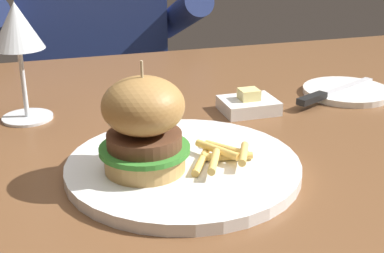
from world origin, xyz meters
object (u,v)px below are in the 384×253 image
(burger_sandwich, at_px, (144,125))
(table_knife, at_px, (330,93))
(wine_glass, at_px, (17,32))
(butter_dish, at_px, (248,104))
(main_plate, at_px, (183,167))
(bread_plate, at_px, (347,91))
(diner_person, at_px, (96,95))

(burger_sandwich, relative_size, table_knife, 0.68)
(burger_sandwich, bearing_deg, table_knife, 28.10)
(wine_glass, distance_m, table_knife, 0.49)
(wine_glass, relative_size, table_knife, 0.93)
(table_knife, xyz_separation_m, butter_dish, (-0.15, -0.01, -0.00))
(burger_sandwich, xyz_separation_m, butter_dish, (0.20, 0.17, -0.06))
(main_plate, bearing_deg, burger_sandwich, -172.02)
(main_plate, relative_size, butter_dish, 3.31)
(burger_sandwich, distance_m, bread_plate, 0.44)
(main_plate, relative_size, diner_person, 0.23)
(butter_dish, bearing_deg, main_plate, -132.17)
(diner_person, bearing_deg, main_plate, -89.87)
(wine_glass, distance_m, diner_person, 0.71)
(bread_plate, bearing_deg, burger_sandwich, -152.22)
(bread_plate, bearing_deg, table_knife, -154.77)
(table_knife, distance_m, butter_dish, 0.15)
(main_plate, bearing_deg, table_knife, 30.76)
(table_knife, bearing_deg, wine_glass, 172.96)
(wine_glass, distance_m, bread_plate, 0.53)
(main_plate, relative_size, table_knife, 1.49)
(burger_sandwich, height_order, wine_glass, wine_glass)
(table_knife, bearing_deg, bread_plate, 25.23)
(burger_sandwich, height_order, diner_person, diner_person)
(main_plate, distance_m, table_knife, 0.35)
(wine_glass, height_order, butter_dish, wine_glass)
(burger_sandwich, height_order, bread_plate, burger_sandwich)
(bread_plate, relative_size, butter_dish, 1.75)
(burger_sandwich, xyz_separation_m, table_knife, (0.35, 0.18, -0.05))
(diner_person, bearing_deg, table_knife, -66.06)
(bread_plate, distance_m, diner_person, 0.76)
(main_plate, height_order, bread_plate, main_plate)
(bread_plate, relative_size, diner_person, 0.12)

